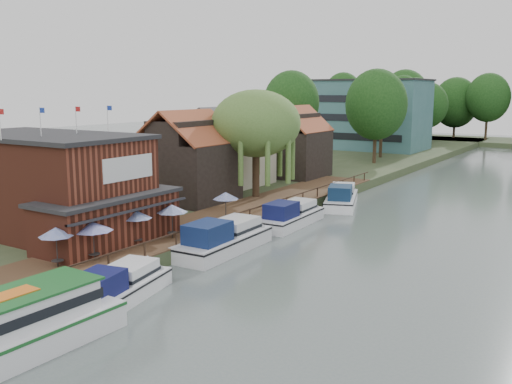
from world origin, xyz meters
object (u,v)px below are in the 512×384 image
Objects in this scene: pub at (63,186)px; umbrella_4 at (226,207)px; cottage_c at (294,141)px; willow at (256,144)px; cruiser_0 at (117,283)px; umbrella_3 at (172,221)px; umbrella_2 at (137,228)px; umbrella_0 at (57,247)px; cottage_b at (223,146)px; cruiser_1 at (224,235)px; swan at (65,345)px; cruiser_3 at (342,195)px; hotel_block at (354,114)px; cottage_a at (187,156)px; cruiser_2 at (291,212)px; umbrella_1 at (94,241)px.

umbrella_4 is at bearing 51.54° from pub.
willow reaches higher than cottage_c.
umbrella_3 is at bearing 100.82° from cruiser_0.
umbrella_0 is at bearing -95.11° from umbrella_2.
willow is at bearing -33.69° from cottage_b.
cruiser_1 is 16.82m from swan.
cruiser_3 reaches higher than cruiser_0.
pub is at bearing -83.57° from hotel_block.
umbrella_4 is at bearing -33.39° from cottage_a.
umbrella_4 is (1.03, 8.76, 0.00)m from umbrella_2.
umbrella_0 and umbrella_2 have the same top height.
cottage_c is 34.09m from umbrella_2.
umbrella_3 is at bearing -77.34° from hotel_block.
umbrella_2 is at bearing -79.06° from cottage_c.
umbrella_0 is 0.27× the size of cruiser_0.
pub is 17.75m from swan.
cottage_c is 3.58× the size of umbrella_0.
cruiser_3 is (3.17, 21.65, -1.12)m from umbrella_3.
cottage_b reaches higher than cruiser_3.
cruiser_1 is 9.62m from cruiser_2.
umbrella_2 is at bearing -128.31° from cruiser_1.
willow reaches higher than cruiser_2.
umbrella_2 is (-0.22, 3.90, 0.00)m from umbrella_1.
hotel_block is 69.47m from umbrella_3.
hotel_block is (-8.00, 71.00, 2.50)m from pub.
umbrella_3 and umbrella_4 have the same top height.
willow is (7.50, -5.00, 0.96)m from cottage_b.
umbrella_1 is at bearing -117.19° from cruiser_3.
cottage_a is 3.62× the size of umbrella_4.
umbrella_2 reaches higher than cruiser_0.
umbrella_2 is (6.45, -33.35, -2.96)m from cottage_c.
umbrella_0 is 5.17m from cruiser_0.
cottage_c is (8.00, -37.00, -1.90)m from hotel_block.
umbrella_0 is at bearing 143.03° from swan.
cruiser_2 is 0.97× the size of cruiser_3.
willow is 25.77m from umbrella_0.
cruiser_2 is (3.45, 18.43, -1.17)m from umbrella_1.
cottage_a is 3.62× the size of umbrella_3.
swan is at bearing -36.97° from umbrella_0.
cottage_c is 47.10m from swan.
cottage_c reaches higher than umbrella_3.
cottage_c is 0.91× the size of cruiser_2.
umbrella_1 is 1.02× the size of umbrella_4.
umbrella_0 is 0.25× the size of cruiser_2.
cruiser_0 is at bearing 113.39° from swan.
cottage_a is at bearing -93.01° from cottage_c.
swan is at bearing -85.36° from cruiser_2.
cruiser_0 is 0.93× the size of cruiser_3.
cottage_b is 24.52m from umbrella_3.
hotel_block reaches higher than umbrella_3.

